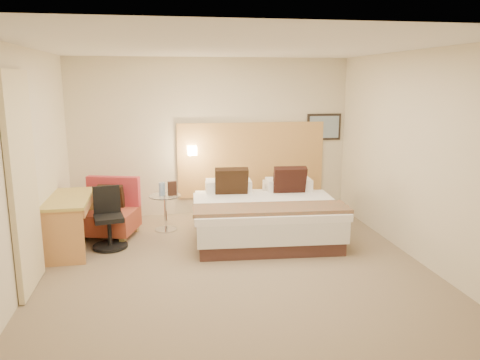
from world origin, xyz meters
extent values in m
cube|color=#7D6B54|center=(0.00, 0.00, -0.01)|extent=(4.80, 5.00, 0.02)
cube|color=silver|center=(0.00, 0.00, 2.71)|extent=(4.80, 5.00, 0.02)
cube|color=beige|center=(0.00, 2.51, 1.35)|extent=(4.80, 0.02, 2.70)
cube|color=beige|center=(0.00, -2.51, 1.35)|extent=(4.80, 0.02, 2.70)
cube|color=beige|center=(-2.41, 0.00, 1.35)|extent=(0.02, 5.00, 2.70)
cube|color=beige|center=(2.41, 0.00, 1.35)|extent=(0.02, 5.00, 2.70)
cube|color=tan|center=(0.70, 2.47, 0.95)|extent=(2.60, 0.04, 1.30)
cube|color=black|center=(2.02, 2.48, 1.50)|extent=(0.62, 0.03, 0.47)
cube|color=#768EA3|center=(2.02, 2.46, 1.50)|extent=(0.54, 0.01, 0.39)
cylinder|color=white|center=(-0.35, 2.42, 1.15)|extent=(0.02, 0.12, 0.02)
cube|color=#F3E2BD|center=(-0.35, 2.36, 1.15)|extent=(0.15, 0.15, 0.15)
cube|color=beige|center=(-2.36, -0.25, 1.22)|extent=(0.06, 0.90, 2.42)
cylinder|color=#94B4E4|center=(-0.89, 1.63, 0.67)|extent=(0.07, 0.07, 0.20)
cylinder|color=#94BBE5|center=(-0.86, 1.65, 0.67)|extent=(0.07, 0.07, 0.20)
cube|color=#361E16|center=(-0.72, 1.60, 0.68)|extent=(0.14, 0.08, 0.22)
cube|color=#412520|center=(0.62, 1.12, 0.09)|extent=(2.08, 2.08, 0.18)
cube|color=white|center=(0.62, 1.12, 0.33)|extent=(2.15, 2.15, 0.30)
cube|color=white|center=(0.60, 0.83, 0.54)|extent=(2.17, 1.58, 0.10)
cube|color=white|center=(0.18, 1.89, 0.58)|extent=(0.73, 0.43, 0.18)
cube|color=silver|center=(1.15, 1.83, 0.58)|extent=(0.73, 0.43, 0.18)
cube|color=white|center=(0.17, 1.63, 0.68)|extent=(0.73, 0.43, 0.18)
cube|color=white|center=(1.14, 1.57, 0.68)|extent=(0.73, 0.43, 0.18)
cube|color=black|center=(0.18, 1.43, 0.76)|extent=(0.52, 0.30, 0.52)
cube|color=black|center=(1.09, 1.37, 0.76)|extent=(0.52, 0.30, 0.52)
cube|color=#CB5E29|center=(0.58, 0.43, 0.61)|extent=(2.16, 0.69, 0.05)
cube|color=tan|center=(-2.09, 1.26, 0.05)|extent=(0.10, 0.10, 0.10)
cube|color=#988347|center=(-1.46, 1.08, 0.05)|extent=(0.10, 0.10, 0.10)
cube|color=tan|center=(-1.94, 1.81, 0.05)|extent=(0.10, 0.10, 0.10)
cube|color=#AB8550|center=(-1.30, 1.63, 0.05)|extent=(0.10, 0.10, 0.10)
cube|color=#9A3E29|center=(-1.70, 1.44, 0.26)|extent=(0.99, 0.92, 0.31)
cube|color=#AE2E38|center=(-1.62, 1.73, 0.64)|extent=(0.82, 0.34, 0.46)
cube|color=black|center=(-1.65, 1.62, 0.57)|extent=(0.43, 0.29, 0.40)
cylinder|color=silver|center=(-0.84, 1.62, 0.01)|extent=(0.42, 0.42, 0.02)
cylinder|color=white|center=(-0.84, 1.62, 0.28)|extent=(0.05, 0.05, 0.53)
cylinder|color=white|center=(-0.84, 1.62, 0.56)|extent=(0.62, 0.62, 0.01)
cube|color=tan|center=(-2.14, 0.94, 0.74)|extent=(0.59, 1.23, 0.04)
cube|color=tan|center=(-2.12, 0.37, 0.36)|extent=(0.51, 0.05, 0.72)
cube|color=#A88342|center=(-2.15, 1.51, 0.36)|extent=(0.51, 0.05, 0.72)
cube|color=#B37746|center=(-2.09, 0.94, 0.66)|extent=(0.48, 1.15, 0.10)
cylinder|color=black|center=(-1.62, 0.94, 0.03)|extent=(0.57, 0.57, 0.04)
cylinder|color=black|center=(-1.62, 0.94, 0.23)|extent=(0.07, 0.07, 0.37)
cube|color=black|center=(-1.62, 0.94, 0.44)|extent=(0.46, 0.46, 0.06)
cube|color=black|center=(-1.65, 1.11, 0.67)|extent=(0.37, 0.12, 0.39)
camera|label=1|loc=(-0.86, -5.53, 2.32)|focal=35.00mm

